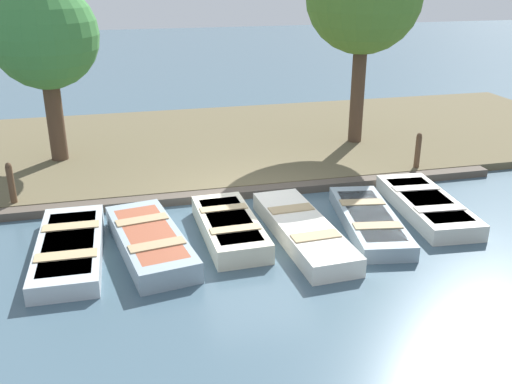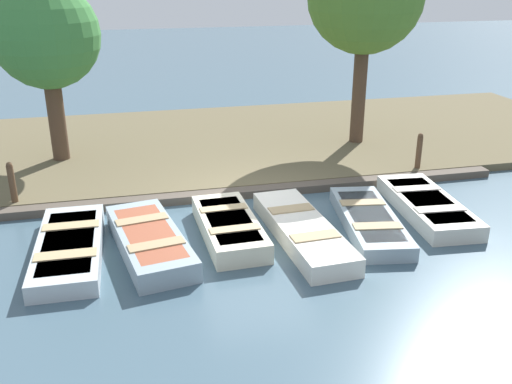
% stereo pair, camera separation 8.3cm
% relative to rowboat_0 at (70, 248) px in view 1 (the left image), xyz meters
% --- Properties ---
extents(ground_plane, '(80.00, 80.00, 0.00)m').
position_rel_rowboat_0_xyz_m(ground_plane, '(-1.28, 3.88, -0.17)').
color(ground_plane, '#425B6B').
extents(shore_bank, '(8.00, 24.00, 0.20)m').
position_rel_rowboat_0_xyz_m(shore_bank, '(-6.28, 3.88, -0.07)').
color(shore_bank, brown).
rests_on(shore_bank, ground_plane).
extents(dock_walkway, '(1.28, 12.42, 0.18)m').
position_rel_rowboat_0_xyz_m(dock_walkway, '(-2.56, 3.88, -0.08)').
color(dock_walkway, '#51473D').
rests_on(dock_walkway, ground_plane).
extents(rowboat_0, '(3.24, 1.20, 0.35)m').
position_rel_rowboat_0_xyz_m(rowboat_0, '(0.00, 0.00, 0.00)').
color(rowboat_0, '#B2BCC1').
rests_on(rowboat_0, ground_plane).
extents(rowboat_1, '(3.21, 1.59, 0.41)m').
position_rel_rowboat_0_xyz_m(rowboat_1, '(0.13, 1.45, 0.03)').
color(rowboat_1, '#8C9EA8').
rests_on(rowboat_1, ground_plane).
extents(rowboat_2, '(2.72, 1.12, 0.41)m').
position_rel_rowboat_0_xyz_m(rowboat_2, '(-0.11, 3.02, 0.03)').
color(rowboat_2, beige).
rests_on(rowboat_2, ground_plane).
extents(rowboat_3, '(3.51, 1.17, 0.39)m').
position_rel_rowboat_0_xyz_m(rowboat_3, '(0.34, 4.39, 0.02)').
color(rowboat_3, silver).
rests_on(rowboat_3, ground_plane).
extents(rowboat_4, '(3.23, 1.51, 0.33)m').
position_rel_rowboat_0_xyz_m(rowboat_4, '(0.16, 5.88, -0.01)').
color(rowboat_4, '#8C9EA8').
rests_on(rowboat_4, ground_plane).
extents(rowboat_5, '(3.18, 1.38, 0.37)m').
position_rel_rowboat_0_xyz_m(rowboat_5, '(-0.22, 7.40, 0.01)').
color(rowboat_5, beige).
rests_on(rowboat_5, ground_plane).
extents(mooring_post_near, '(0.14, 0.14, 1.11)m').
position_rel_rowboat_0_xyz_m(mooring_post_near, '(-2.49, -1.28, 0.39)').
color(mooring_post_near, brown).
rests_on(mooring_post_near, ground_plane).
extents(mooring_post_far, '(0.14, 0.14, 1.11)m').
position_rel_rowboat_0_xyz_m(mooring_post_far, '(-2.49, 8.39, 0.39)').
color(mooring_post_far, brown).
rests_on(mooring_post_far, ground_plane).
extents(park_tree_far_left, '(2.66, 2.66, 4.75)m').
position_rel_rowboat_0_xyz_m(park_tree_far_left, '(-5.41, -0.51, 3.19)').
color(park_tree_far_left, '#4C3828').
rests_on(park_tree_far_left, ground_plane).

